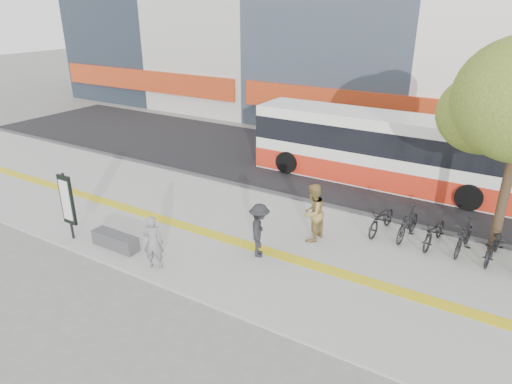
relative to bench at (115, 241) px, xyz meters
The scene contains 12 objects.
ground 2.88m from the bench, 24.78° to the left, with size 120.00×120.00×0.00m, color slate.
sidewalk 3.76m from the bench, 46.08° to the left, with size 40.00×7.00×0.08m, color gray.
tactile_strip 3.41m from the bench, 40.24° to the left, with size 40.00×0.45×0.01m, color gold.
street 10.53m from the bench, 75.70° to the left, with size 40.00×8.00×0.06m, color black.
curb 6.73m from the bench, 67.25° to the left, with size 40.00×0.25×0.14m, color #3B3B3D.
bench is the anchor object (origin of this frame).
signboard 1.94m from the bench, 169.19° to the right, with size 0.55×0.10×2.20m.
bus 10.97m from the bench, 62.71° to the left, with size 10.54×2.50×2.81m.
bicycle_row 10.04m from the bench, 31.19° to the left, with size 4.84×1.85×1.05m.
seated_woman 1.90m from the bench, ahead, with size 0.58×0.38×1.58m, color black.
pedestrian_tan 6.08m from the bench, 36.35° to the left, with size 0.90×0.70×1.85m, color olive.
pedestrian_dark 4.43m from the bench, 25.52° to the left, with size 1.05×0.61×1.63m, color black.
Camera 1 is at (7.40, -9.34, 6.98)m, focal length 31.94 mm.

